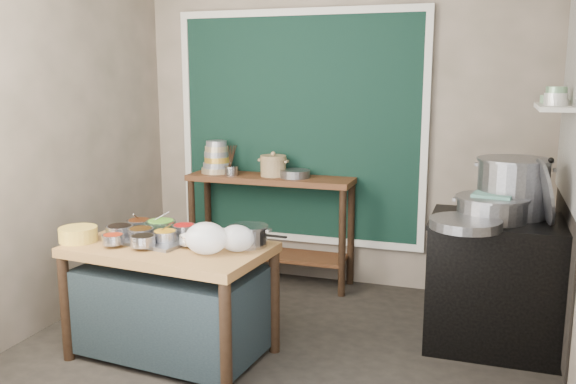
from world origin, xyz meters
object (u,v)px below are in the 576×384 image
(utensil_cup, at_px, (232,170))
(stove_block, at_px, (498,285))
(yellow_basin, at_px, (78,234))
(ceramic_crock, at_px, (273,167))
(steamer, at_px, (492,208))
(back_counter, at_px, (271,229))
(condiment_tray, at_px, (155,239))
(prep_table, at_px, (171,301))
(saucepan, at_px, (250,236))
(stock_pot, at_px, (513,187))

(utensil_cup, bearing_deg, stove_block, -16.73)
(yellow_basin, height_order, utensil_cup, utensil_cup)
(ceramic_crock, distance_m, steamer, 1.97)
(stove_block, relative_size, steamer, 1.88)
(back_counter, relative_size, stove_block, 1.61)
(condiment_tray, height_order, utensil_cup, utensil_cup)
(back_counter, relative_size, yellow_basin, 5.95)
(condiment_tray, distance_m, yellow_basin, 0.50)
(utensil_cup, bearing_deg, condiment_tray, -86.00)
(prep_table, distance_m, saucepan, 0.68)
(back_counter, height_order, stock_pot, stock_pot)
(prep_table, relative_size, stove_block, 1.39)
(prep_table, relative_size, ceramic_crock, 5.29)
(saucepan, relative_size, stock_pot, 0.49)
(prep_table, distance_m, back_counter, 1.59)
(utensil_cup, bearing_deg, ceramic_crock, 10.13)
(condiment_tray, distance_m, utensil_cup, 1.49)
(stove_block, distance_m, yellow_basin, 2.80)
(saucepan, distance_m, utensil_cup, 1.56)
(stove_block, height_order, utensil_cup, utensil_cup)
(stove_block, height_order, stock_pot, stock_pot)
(back_counter, bearing_deg, steamer, -22.98)
(yellow_basin, relative_size, stock_pot, 0.49)
(stove_block, distance_m, stock_pot, 0.66)
(steamer, bearing_deg, condiment_tray, -160.02)
(yellow_basin, relative_size, ceramic_crock, 1.03)
(utensil_cup, distance_m, steamer, 2.28)
(yellow_basin, height_order, stock_pot, stock_pot)
(prep_table, height_order, steamer, steamer)
(yellow_basin, bearing_deg, stock_pot, 22.38)
(utensil_cup, height_order, ceramic_crock, ceramic_crock)
(back_counter, xyz_separation_m, yellow_basin, (-0.70, -1.69, 0.32))
(yellow_basin, bearing_deg, utensil_cup, 77.41)
(stove_block, relative_size, saucepan, 3.72)
(prep_table, xyz_separation_m, back_counter, (0.10, 1.58, 0.10))
(prep_table, bearing_deg, steamer, 27.94)
(steamer, bearing_deg, prep_table, -157.33)
(stove_block, distance_m, saucepan, 1.71)
(utensil_cup, relative_size, steamer, 0.28)
(stove_block, relative_size, stock_pot, 1.82)
(yellow_basin, distance_m, utensil_cup, 1.68)
(yellow_basin, bearing_deg, back_counter, 67.39)
(saucepan, xyz_separation_m, stock_pot, (1.56, 0.83, 0.26))
(ceramic_crock, distance_m, stock_pot, 2.02)
(stock_pot, bearing_deg, utensil_cup, 166.80)
(yellow_basin, bearing_deg, condiment_tray, 19.23)
(yellow_basin, relative_size, utensil_cup, 1.80)
(stove_block, bearing_deg, prep_table, -156.97)
(utensil_cup, distance_m, ceramic_crock, 0.37)
(condiment_tray, height_order, saucepan, saucepan)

